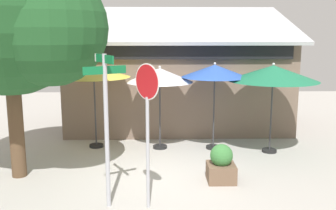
{
  "coord_description": "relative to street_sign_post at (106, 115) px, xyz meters",
  "views": [
    {
      "loc": [
        -0.07,
        -9.3,
        3.58
      ],
      "look_at": [
        0.2,
        1.2,
        1.6
      ],
      "focal_mm": 41.3,
      "sensor_mm": 36.0,
      "label": 1
    }
  ],
  "objects": [
    {
      "name": "ground_plane",
      "position": [
        1.12,
        1.7,
        -1.99
      ],
      "size": [
        28.0,
        28.0,
        0.1
      ],
      "primitive_type": "cube",
      "color": "#ADA8A0"
    },
    {
      "name": "cafe_building",
      "position": [
        1.79,
        7.16,
        -0.19
      ],
      "size": [
        8.45,
        4.72,
        4.64
      ],
      "color": "#705B4C",
      "rests_on": "ground"
    },
    {
      "name": "street_sign_post",
      "position": [
        0.0,
        0.0,
        0.0
      ],
      "size": [
        0.8,
        0.85,
        3.17
      ],
      "color": "#A8AAB2",
      "rests_on": "ground"
    },
    {
      "name": "stop_sign",
      "position": [
        0.83,
        -0.08,
        0.11
      ],
      "size": [
        0.48,
        0.56,
        2.99
      ],
      "color": "#A8AAB2",
      "rests_on": "ground"
    },
    {
      "name": "patio_umbrella_mustard_left",
      "position": [
        -0.92,
        4.26,
        0.41
      ],
      "size": [
        2.24,
        2.24,
        2.6
      ],
      "color": "black",
      "rests_on": "ground"
    },
    {
      "name": "patio_umbrella_ivory_center",
      "position": [
        1.1,
        4.08,
        0.34
      ],
      "size": [
        2.03,
        2.03,
        2.59
      ],
      "color": "black",
      "rests_on": "ground"
    },
    {
      "name": "patio_umbrella_royal_blue_right",
      "position": [
        2.76,
        4.0,
        0.47
      ],
      "size": [
        2.02,
        2.02,
        2.69
      ],
      "color": "black",
      "rests_on": "ground"
    },
    {
      "name": "patio_umbrella_forest_green_far_right",
      "position": [
        4.42,
        3.59,
        0.45
      ],
      "size": [
        2.65,
        2.65,
        2.71
      ],
      "color": "black",
      "rests_on": "ground"
    },
    {
      "name": "shade_tree",
      "position": [
        -2.23,
        1.66,
        2.04
      ],
      "size": [
        4.41,
        3.99,
        6.07
      ],
      "color": "brown",
      "rests_on": "ground"
    },
    {
      "name": "sidewalk_planter",
      "position": [
        2.57,
        1.3,
        -1.52
      ],
      "size": [
        0.67,
        0.67,
        0.93
      ],
      "color": "brown",
      "rests_on": "ground"
    }
  ]
}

